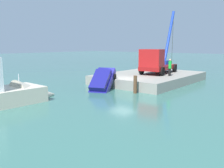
# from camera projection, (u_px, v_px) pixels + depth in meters

# --- Properties ---
(ground) EXTENTS (200.00, 200.00, 0.00)m
(ground) POSITION_uv_depth(u_px,v_px,m) (123.00, 88.00, 25.61)
(ground) COLOR #386B60
(dock) EXTENTS (12.82, 9.07, 1.00)m
(dock) POSITION_uv_depth(u_px,v_px,m) (150.00, 78.00, 29.69)
(dock) COLOR gray
(dock) RESTS_ON ground
(crane_truck) EXTENTS (9.53, 3.52, 8.05)m
(crane_truck) POSITION_uv_depth(u_px,v_px,m) (156.00, 61.00, 29.19)
(crane_truck) COLOR maroon
(crane_truck) RESTS_ON dock
(dock_worker) EXTENTS (0.34, 0.34, 1.90)m
(dock_worker) POSITION_uv_depth(u_px,v_px,m) (170.00, 67.00, 27.35)
(dock_worker) COLOR black
(dock_worker) RESTS_ON dock
(salvaged_car) EXTENTS (4.48, 3.25, 3.27)m
(salvaged_car) POSITION_uv_depth(u_px,v_px,m) (101.00, 84.00, 24.00)
(salvaged_car) COLOR navy
(salvaged_car) RESTS_ON ground
(piling_near) EXTENTS (0.34, 0.34, 1.56)m
(piling_near) POSITION_uv_depth(u_px,v_px,m) (96.00, 80.00, 25.57)
(piling_near) COLOR brown
(piling_near) RESTS_ON ground
(piling_mid) EXTENTS (0.33, 0.33, 1.65)m
(piling_mid) POSITION_uv_depth(u_px,v_px,m) (135.00, 85.00, 22.72)
(piling_mid) COLOR brown
(piling_mid) RESTS_ON ground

